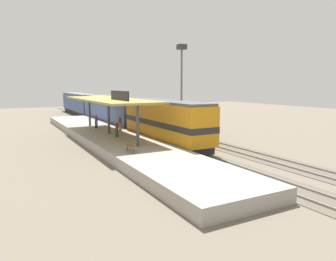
{
  "coord_description": "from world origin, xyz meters",
  "views": [
    {
      "loc": [
        -14.92,
        -32.47,
        6.15
      ],
      "look_at": [
        -1.38,
        -7.52,
        2.0
      ],
      "focal_mm": 33.33,
      "sensor_mm": 36.0,
      "label": 1
    }
  ],
  "objects_px": {
    "platform_bench": "(130,146)",
    "locomotive": "(165,122)",
    "freight_car": "(176,118)",
    "person_waiting": "(117,128)",
    "person_boarding": "(120,122)",
    "light_mast": "(182,69)",
    "passenger_carriage_rear": "(79,103)",
    "person_walking": "(96,120)",
    "passenger_carriage_front": "(110,110)"
  },
  "relations": [
    {
      "from": "platform_bench",
      "to": "locomotive",
      "type": "distance_m",
      "value": 8.17
    },
    {
      "from": "freight_car",
      "to": "person_waiting",
      "type": "relative_size",
      "value": 7.02
    },
    {
      "from": "person_waiting",
      "to": "person_boarding",
      "type": "distance_m",
      "value": 5.21
    },
    {
      "from": "light_mast",
      "to": "passenger_carriage_rear",
      "type": "bearing_deg",
      "value": 105.02
    },
    {
      "from": "locomotive",
      "to": "platform_bench",
      "type": "bearing_deg",
      "value": -137.77
    },
    {
      "from": "person_waiting",
      "to": "person_walking",
      "type": "distance_m",
      "value": 7.67
    },
    {
      "from": "light_mast",
      "to": "person_walking",
      "type": "distance_m",
      "value": 14.0
    },
    {
      "from": "platform_bench",
      "to": "light_mast",
      "type": "relative_size",
      "value": 0.15
    },
    {
      "from": "platform_bench",
      "to": "locomotive",
      "type": "relative_size",
      "value": 0.12
    },
    {
      "from": "passenger_carriage_front",
      "to": "light_mast",
      "type": "bearing_deg",
      "value": -46.65
    },
    {
      "from": "light_mast",
      "to": "person_boarding",
      "type": "bearing_deg",
      "value": -162.74
    },
    {
      "from": "person_waiting",
      "to": "person_walking",
      "type": "bearing_deg",
      "value": 89.86
    },
    {
      "from": "platform_bench",
      "to": "passenger_carriage_front",
      "type": "xyz_separation_m",
      "value": [
        6.0,
        23.45,
        0.97
      ]
    },
    {
      "from": "passenger_carriage_front",
      "to": "freight_car",
      "type": "xyz_separation_m",
      "value": [
        4.6,
        -12.17,
        -0.34
      ]
    },
    {
      "from": "passenger_carriage_front",
      "to": "passenger_carriage_rear",
      "type": "xyz_separation_m",
      "value": [
        0.0,
        20.8,
        0.0
      ]
    },
    {
      "from": "light_mast",
      "to": "person_waiting",
      "type": "relative_size",
      "value": 6.84
    },
    {
      "from": "platform_bench",
      "to": "freight_car",
      "type": "height_order",
      "value": "freight_car"
    },
    {
      "from": "passenger_carriage_front",
      "to": "person_boarding",
      "type": "bearing_deg",
      "value": -102.31
    },
    {
      "from": "passenger_carriage_front",
      "to": "light_mast",
      "type": "relative_size",
      "value": 1.71
    },
    {
      "from": "light_mast",
      "to": "person_boarding",
      "type": "xyz_separation_m",
      "value": [
        -10.3,
        -3.2,
        -6.54
      ]
    },
    {
      "from": "passenger_carriage_front",
      "to": "freight_car",
      "type": "bearing_deg",
      "value": -69.29
    },
    {
      "from": "locomotive",
      "to": "passenger_carriage_front",
      "type": "xyz_separation_m",
      "value": [
        0.0,
        18.0,
        -0.1
      ]
    },
    {
      "from": "passenger_carriage_front",
      "to": "person_boarding",
      "type": "xyz_separation_m",
      "value": [
        -2.5,
        -11.46,
        -0.46
      ]
    },
    {
      "from": "passenger_carriage_front",
      "to": "person_boarding",
      "type": "relative_size",
      "value": 11.7
    },
    {
      "from": "passenger_carriage_rear",
      "to": "person_walking",
      "type": "relative_size",
      "value": 11.7
    },
    {
      "from": "light_mast",
      "to": "person_walking",
      "type": "height_order",
      "value": "light_mast"
    },
    {
      "from": "freight_car",
      "to": "person_waiting",
      "type": "xyz_separation_m",
      "value": [
        -9.19,
        -4.06,
        -0.12
      ]
    },
    {
      "from": "person_walking",
      "to": "passenger_carriage_front",
      "type": "bearing_deg",
      "value": 61.93
    },
    {
      "from": "platform_bench",
      "to": "passenger_carriage_rear",
      "type": "height_order",
      "value": "passenger_carriage_rear"
    },
    {
      "from": "person_walking",
      "to": "person_boarding",
      "type": "bearing_deg",
      "value": -54.45
    },
    {
      "from": "passenger_carriage_front",
      "to": "freight_car",
      "type": "relative_size",
      "value": 1.67
    },
    {
      "from": "locomotive",
      "to": "passenger_carriage_rear",
      "type": "relative_size",
      "value": 0.72
    },
    {
      "from": "person_walking",
      "to": "person_waiting",
      "type": "bearing_deg",
      "value": -90.14
    },
    {
      "from": "freight_car",
      "to": "platform_bench",
      "type": "bearing_deg",
      "value": -133.23
    },
    {
      "from": "freight_car",
      "to": "person_waiting",
      "type": "height_order",
      "value": "freight_car"
    },
    {
      "from": "freight_car",
      "to": "light_mast",
      "type": "relative_size",
      "value": 1.03
    },
    {
      "from": "person_walking",
      "to": "locomotive",
      "type": "bearing_deg",
      "value": -64.15
    },
    {
      "from": "light_mast",
      "to": "person_waiting",
      "type": "bearing_deg",
      "value": -147.24
    },
    {
      "from": "person_walking",
      "to": "person_boarding",
      "type": "height_order",
      "value": "same"
    },
    {
      "from": "platform_bench",
      "to": "freight_car",
      "type": "xyz_separation_m",
      "value": [
        10.6,
        11.28,
        0.63
      ]
    },
    {
      "from": "locomotive",
      "to": "person_boarding",
      "type": "bearing_deg",
      "value": 110.94
    },
    {
      "from": "person_boarding",
      "to": "person_walking",
      "type": "bearing_deg",
      "value": 125.55
    },
    {
      "from": "locomotive",
      "to": "freight_car",
      "type": "height_order",
      "value": "locomotive"
    },
    {
      "from": "person_waiting",
      "to": "freight_car",
      "type": "bearing_deg",
      "value": 23.86
    },
    {
      "from": "passenger_carriage_rear",
      "to": "light_mast",
      "type": "distance_m",
      "value": 30.7
    },
    {
      "from": "freight_car",
      "to": "light_mast",
      "type": "xyz_separation_m",
      "value": [
        3.2,
        3.91,
        6.43
      ]
    },
    {
      "from": "platform_bench",
      "to": "passenger_carriage_front",
      "type": "relative_size",
      "value": 0.08
    },
    {
      "from": "platform_bench",
      "to": "person_waiting",
      "type": "relative_size",
      "value": 0.99
    },
    {
      "from": "passenger_carriage_rear",
      "to": "person_walking",
      "type": "distance_m",
      "value": 29.73
    },
    {
      "from": "person_waiting",
      "to": "person_walking",
      "type": "xyz_separation_m",
      "value": [
        0.02,
        7.67,
        0.0
      ]
    }
  ]
}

